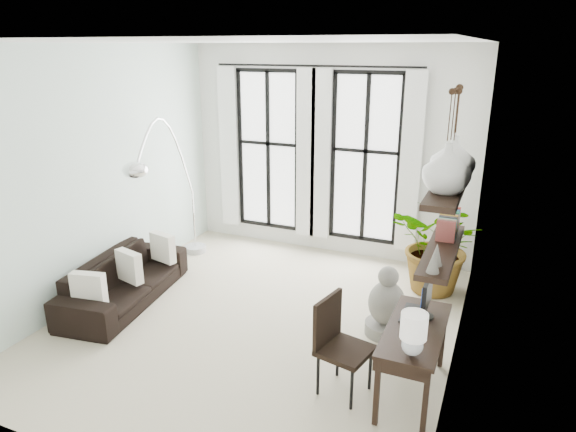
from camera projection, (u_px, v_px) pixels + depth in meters
The scene contains 16 objects.
floor at pixel (257, 321), 6.19m from camera, with size 5.00×5.00×0.00m, color beige.
ceiling at pixel (251, 41), 5.18m from camera, with size 5.00×5.00×0.00m, color white.
wall_left at pixel (97, 174), 6.53m from camera, with size 5.00×5.00×0.00m, color silver.
wall_right at pixel (467, 219), 4.84m from camera, with size 5.00×5.00×0.00m, color white.
wall_back at pixel (328, 152), 7.87m from camera, with size 4.50×4.50×0.00m, color white.
windows at pixel (314, 155), 7.89m from camera, with size 3.26×0.13×2.65m.
wall_shelves at pixel (445, 224), 4.33m from camera, with size 0.25×1.30×0.60m.
sofa at pixel (125, 280), 6.60m from camera, with size 2.01×0.79×0.59m, color black.
throw_pillows at pixel (129, 266), 6.49m from camera, with size 0.40×1.52×0.40m.
plant at pixel (441, 245), 6.73m from camera, with size 1.21×1.05×1.34m, color #2D7228.
desk at pixel (414, 334), 4.64m from camera, with size 0.51×1.20×1.10m.
desk_chair at pixel (337, 339), 4.80m from camera, with size 0.54×0.54×0.95m.
arc_lamp at pixel (165, 154), 6.88m from camera, with size 0.72×2.05×2.28m.
buddha at pixel (386, 306), 5.81m from camera, with size 0.46×0.46×0.83m.
vase_a at pixel (447, 168), 3.91m from camera, with size 0.37×0.37×0.38m, color white.
vase_b at pixel (453, 158), 4.26m from camera, with size 0.37×0.37×0.38m, color white.
Camera 1 is at (2.51, -4.88, 3.15)m, focal length 32.00 mm.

